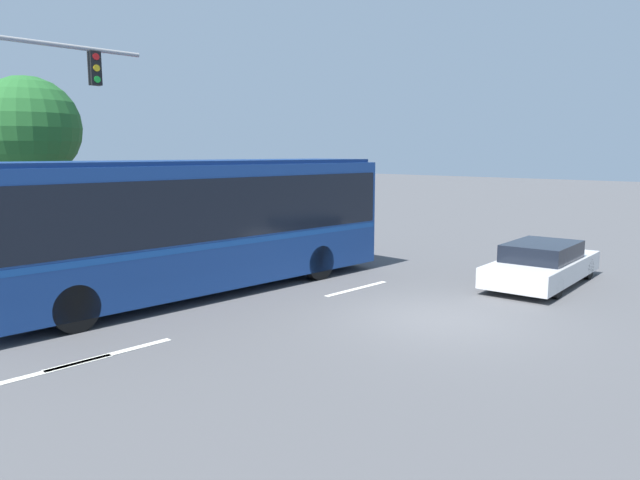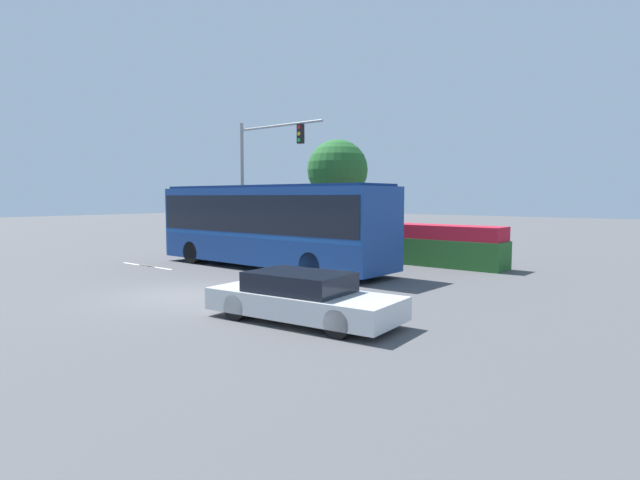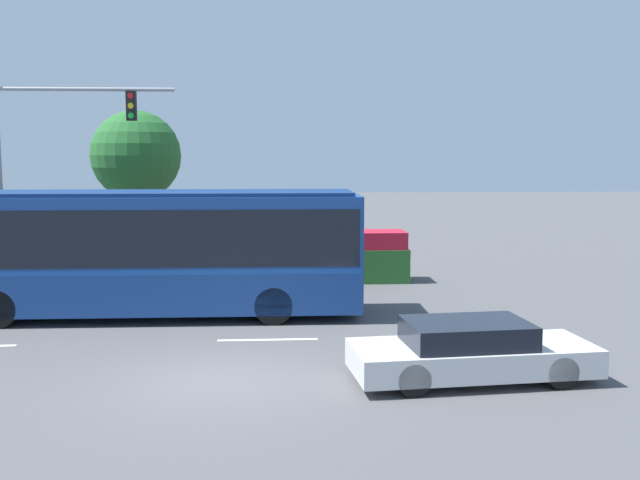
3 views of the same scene
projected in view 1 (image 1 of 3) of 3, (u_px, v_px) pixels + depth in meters
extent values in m
plane|color=#4C4C4F|center=(438.00, 319.00, 12.90)|extent=(140.00, 140.00, 0.00)
cube|color=navy|center=(199.00, 224.00, 15.17)|extent=(11.22, 2.65, 3.09)
cube|color=black|center=(199.00, 205.00, 15.09)|extent=(10.99, 2.69, 1.48)
cube|color=#194C9E|center=(200.00, 238.00, 15.22)|extent=(11.11, 2.68, 0.14)
cube|color=navy|center=(197.00, 162.00, 14.93)|extent=(10.77, 2.44, 0.10)
cylinder|color=black|center=(74.00, 308.00, 11.89)|extent=(1.00, 0.31, 1.00)
cylinder|color=black|center=(33.00, 290.00, 13.47)|extent=(1.00, 0.31, 1.00)
cylinder|color=black|center=(318.00, 262.00, 16.85)|extent=(1.00, 0.31, 1.00)
cylinder|color=black|center=(267.00, 253.00, 18.43)|extent=(1.00, 0.31, 1.00)
cube|color=silver|center=(542.00, 268.00, 16.26)|extent=(4.92, 2.27, 0.54)
cube|color=black|center=(542.00, 251.00, 16.09)|extent=(2.52, 1.82, 0.47)
cylinder|color=black|center=(532.00, 262.00, 17.91)|extent=(0.65, 0.28, 0.63)
cylinder|color=black|center=(587.00, 268.00, 16.92)|extent=(0.65, 0.28, 0.63)
cylinder|color=black|center=(494.00, 277.00, 15.67)|extent=(0.65, 0.28, 0.63)
cylinder|color=black|center=(556.00, 286.00, 14.68)|extent=(0.65, 0.28, 0.63)
cylinder|color=gray|center=(41.00, 43.00, 14.89)|extent=(5.41, 0.12, 0.12)
cube|color=black|center=(95.00, 69.00, 15.94)|extent=(0.30, 0.22, 0.90)
cylinder|color=red|center=(96.00, 57.00, 15.81)|extent=(0.18, 0.02, 0.18)
cylinder|color=yellow|center=(97.00, 68.00, 15.86)|extent=(0.18, 0.02, 0.18)
cylinder|color=green|center=(97.00, 79.00, 15.90)|extent=(0.18, 0.02, 0.18)
cube|color=#286028|center=(213.00, 235.00, 21.87)|extent=(7.59, 1.46, 1.17)
cube|color=#B7192D|center=(212.00, 212.00, 21.74)|extent=(7.44, 1.39, 0.60)
cylinder|color=brown|center=(34.00, 216.00, 18.65)|extent=(0.33, 0.33, 3.24)
sphere|color=#236028|center=(28.00, 128.00, 18.23)|extent=(3.22, 3.22, 3.22)
cube|color=silver|center=(357.00, 289.00, 15.72)|extent=(2.40, 0.16, 0.01)
cube|color=silver|center=(111.00, 354.00, 10.61)|extent=(2.40, 0.16, 0.01)
cube|color=silver|center=(42.00, 373.00, 9.72)|extent=(2.40, 0.16, 0.01)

